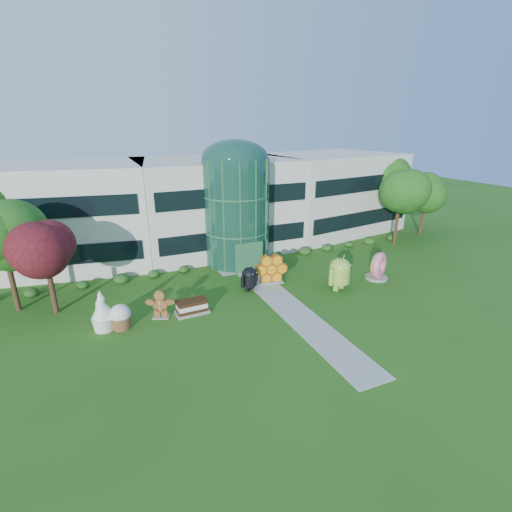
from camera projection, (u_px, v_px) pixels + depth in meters
name	position (u px, v px, depth m)	size (l,w,h in m)	color
ground	(299.00, 316.00, 25.84)	(140.00, 140.00, 0.00)	#215114
building	(216.00, 203.00, 39.78)	(46.00, 15.00, 9.30)	beige
atrium	(236.00, 212.00, 34.53)	(6.00, 6.00, 9.80)	#194738
walkway	(285.00, 304.00, 27.55)	(2.40, 20.00, 0.04)	#9E9E93
tree_red	(49.00, 273.00, 25.36)	(4.00, 4.00, 6.00)	#3F0C14
trees_backdrop	(232.00, 217.00, 35.62)	(52.00, 8.00, 8.40)	#214611
android_green	(340.00, 271.00, 29.62)	(2.73, 1.82, 3.09)	#93BE3C
android_black	(250.00, 277.00, 29.58)	(1.99, 1.33, 2.26)	black
donut	(378.00, 266.00, 31.72)	(2.34, 1.13, 2.44)	#EF5B7F
gingerbread	(160.00, 304.00, 25.37)	(2.23, 0.86, 2.06)	brown
ice_cream_sandwich	(192.00, 307.00, 26.05)	(2.30, 1.15, 1.02)	#301D0A
honeycomb	(271.00, 270.00, 30.95)	(2.88, 1.03, 2.27)	orange
froyo	(102.00, 311.00, 23.73)	(1.58, 1.58, 2.71)	white
cupcake	(121.00, 317.00, 24.04)	(1.42, 1.42, 1.70)	white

